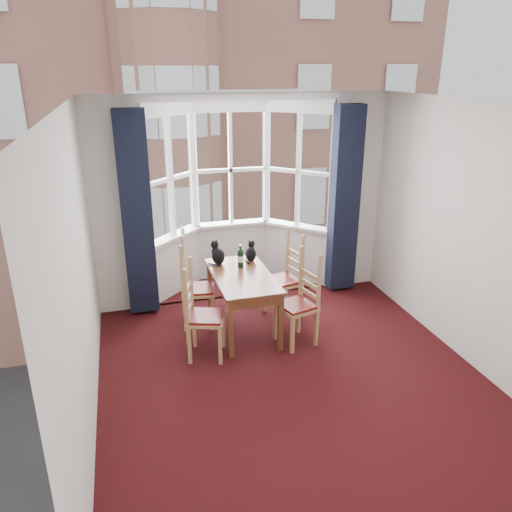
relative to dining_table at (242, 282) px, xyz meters
name	(u,v)px	position (x,y,z in m)	size (l,w,h in m)	color
floor	(295,382)	(0.26, -1.25, -0.65)	(4.50, 4.50, 0.00)	black
ceiling	(305,105)	(0.26, -1.25, 2.15)	(4.50, 4.50, 0.00)	white
wall_left	(78,280)	(-1.74, -1.25, 0.75)	(4.50, 4.50, 0.00)	silver
wall_right	(479,240)	(2.26, -1.25, 0.75)	(4.50, 4.50, 0.00)	silver
wall_near	(441,402)	(0.26, -3.50, 0.75)	(4.00, 4.00, 0.00)	silver
wall_back_pier_left	(117,209)	(-1.39, 1.00, 0.75)	(0.70, 0.12, 2.80)	silver
wall_back_pier_right	(354,193)	(1.91, 1.00, 0.75)	(0.70, 0.12, 2.80)	silver
bay_window	(235,192)	(0.26, 1.51, 0.75)	(2.76, 0.94, 2.80)	white
curtain_left	(137,215)	(-1.16, 0.82, 0.70)	(0.38, 0.22, 2.60)	black
curtain_right	(344,201)	(1.68, 0.82, 0.70)	(0.38, 0.22, 2.60)	black
dining_table	(242,282)	(0.00, 0.00, 0.00)	(0.71, 1.30, 0.75)	brown
chair_left_near	(198,318)	(-0.62, -0.44, -0.17)	(0.51, 0.52, 0.92)	tan
chair_left_far	(191,290)	(-0.59, 0.31, -0.17)	(0.46, 0.48, 0.92)	tan
chair_right_near	(303,305)	(0.62, -0.45, -0.17)	(0.50, 0.51, 0.92)	tan
chair_right_far	(288,280)	(0.69, 0.28, -0.17)	(0.49, 0.50, 0.92)	tan
cat_left	(218,255)	(-0.21, 0.44, 0.22)	(0.23, 0.26, 0.31)	black
cat_right	(251,253)	(0.22, 0.43, 0.21)	(0.20, 0.23, 0.27)	black
wine_bottle	(240,257)	(0.04, 0.25, 0.23)	(0.08, 0.08, 0.30)	black
candle_tall	(183,231)	(-0.54, 1.35, 0.28)	(0.06, 0.06, 0.11)	white
street	(146,199)	(0.26, 31.00, -6.65)	(80.00, 80.00, 0.00)	#333335
tenement_building	(162,113)	(0.26, 12.76, 0.95)	(18.40, 7.80, 15.20)	#A66955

